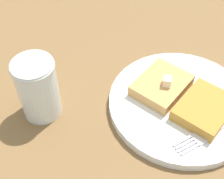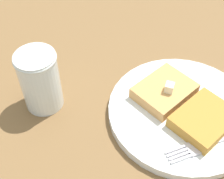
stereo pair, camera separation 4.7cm
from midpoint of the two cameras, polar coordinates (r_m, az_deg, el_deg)
table_surface at (r=52.90cm, az=0.59°, el=-2.05°), size 93.93×93.93×2.04cm
plate at (r=50.74cm, az=9.89°, el=-2.62°), size 23.11×23.11×1.47cm
toast_slice_left at (r=50.71cm, az=6.46°, el=0.61°), size 8.61×10.06×1.96cm
toast_slice_middle at (r=48.65cm, az=13.95°, el=-3.57°), size 8.61×10.06×1.96cm
butter_pat_primary at (r=49.05cm, az=7.37°, el=1.34°), size 1.67×1.76×1.45cm
fork at (r=47.61cm, az=15.59°, el=-7.24°), size 9.64×14.36×0.36cm
syrup_jar at (r=48.43cm, az=-16.06°, el=-0.24°), size 6.32×6.32×10.14cm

